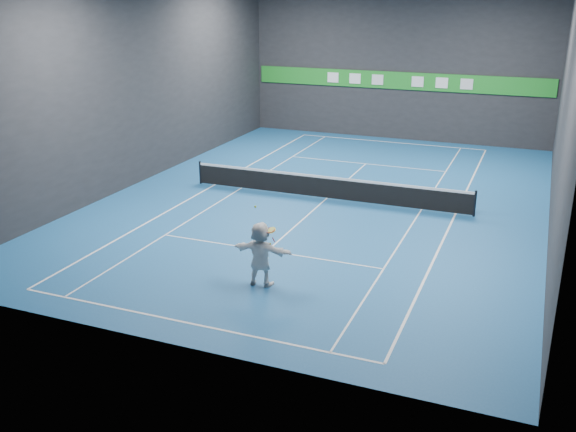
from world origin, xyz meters
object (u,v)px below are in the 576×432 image
at_px(player, 261,254).
at_px(tennis_racket, 270,232).
at_px(tennis_ball, 255,207).
at_px(tennis_net, 327,187).

xyz_separation_m(player, tennis_racket, (0.31, 0.05, 0.72)).
xyz_separation_m(player, tennis_ball, (-0.23, 0.18, 1.42)).
bearing_deg(tennis_ball, tennis_racket, -14.02).
height_order(tennis_ball, tennis_racket, tennis_ball).
bearing_deg(tennis_racket, player, -171.25).
bearing_deg(tennis_net, tennis_ball, -85.65).
bearing_deg(tennis_net, tennis_racket, -82.24).
xyz_separation_m(player, tennis_net, (-0.90, 8.93, -0.47)).
distance_m(player, tennis_racket, 0.79).
height_order(player, tennis_racket, player).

